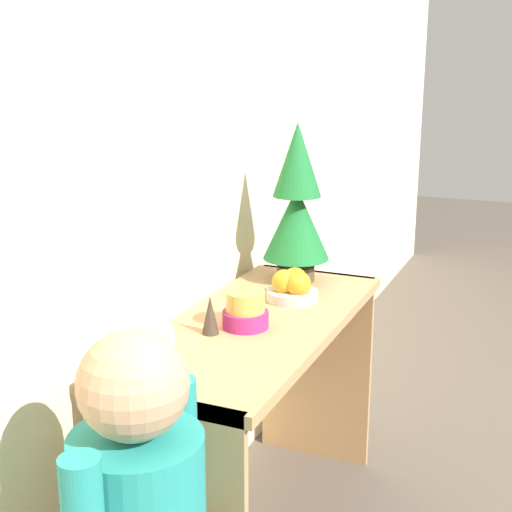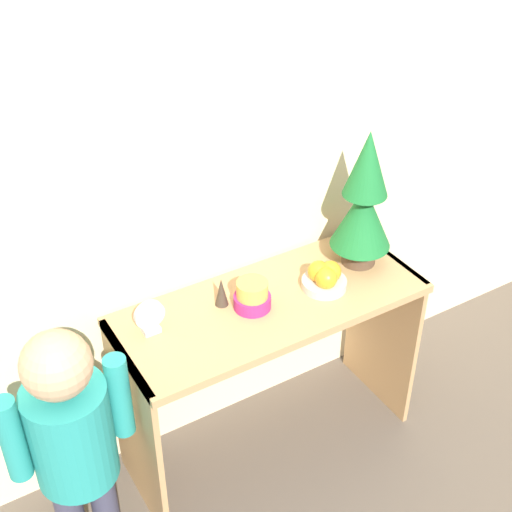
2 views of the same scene
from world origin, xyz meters
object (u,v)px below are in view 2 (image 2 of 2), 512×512
singing_bowl (252,296)px  child_figure (71,432)px  figurine (221,292)px  mini_tree (364,201)px  desk_clock (150,317)px  fruit_bowl (325,277)px

singing_bowl → child_figure: 0.69m
figurine → child_figure: 0.63m
singing_bowl → figurine: bearing=141.1°
mini_tree → figurine: (-0.54, 0.04, -0.20)m
mini_tree → singing_bowl: (-0.46, -0.03, -0.21)m
mini_tree → singing_bowl: bearing=-176.6°
mini_tree → desk_clock: (-0.79, 0.03, -0.19)m
mini_tree → child_figure: 1.19m
figurine → desk_clock: bearing=-178.5°
fruit_bowl → singing_bowl: 0.27m
fruit_bowl → figurine: bearing=164.2°
fruit_bowl → singing_bowl: size_ratio=1.25×
desk_clock → figurine: desk_clock is taller
mini_tree → child_figure: mini_tree is taller
mini_tree → child_figure: bearing=-174.2°
fruit_bowl → child_figure: bearing=-176.8°
figurine → child_figure: (-0.59, -0.15, -0.18)m
mini_tree → desk_clock: mini_tree is taller
figurine → child_figure: child_figure is taller
singing_bowl → figurine: (-0.08, 0.06, 0.01)m
child_figure → desk_clock: bearing=23.4°
singing_bowl → desk_clock: 0.34m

